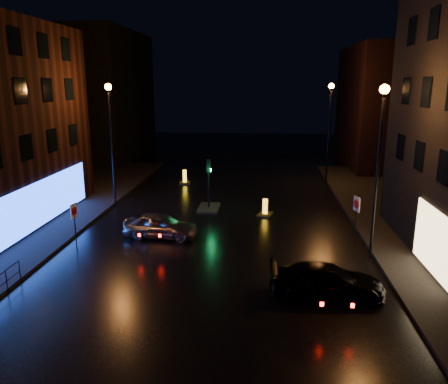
{
  "coord_description": "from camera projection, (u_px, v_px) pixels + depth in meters",
  "views": [
    {
      "loc": [
        2.4,
        -14.66,
        8.46
      ],
      "look_at": [
        0.41,
        7.68,
        2.8
      ],
      "focal_mm": 35.0,
      "sensor_mm": 36.0,
      "label": 1
    }
  ],
  "objects": [
    {
      "name": "road_sign_left",
      "position": [
        74.0,
        215.0,
        22.79
      ],
      "size": [
        0.14,
        0.56,
        2.32
      ],
      "rotation": [
        0.0,
        0.0,
        -0.14
      ],
      "color": "black",
      "rests_on": "ground"
    },
    {
      "name": "ground",
      "position": [
        195.0,
        313.0,
        16.43
      ],
      "size": [
        120.0,
        120.0,
        0.0
      ],
      "primitive_type": "plane",
      "color": "black",
      "rests_on": "ground"
    },
    {
      "name": "street_lamp_rfar",
      "position": [
        330.0,
        119.0,
        35.65
      ],
      "size": [
        0.44,
        0.44,
        8.37
      ],
      "color": "black",
      "rests_on": "ground"
    },
    {
      "name": "building_far_right",
      "position": [
        387.0,
        107.0,
        44.58
      ],
      "size": [
        8.0,
        14.0,
        12.0
      ],
      "primitive_type": "cube",
      "color": "black",
      "rests_on": "ground"
    },
    {
      "name": "bollard_far",
      "position": [
        185.0,
        180.0,
        37.47
      ],
      "size": [
        1.08,
        1.45,
        1.17
      ],
      "rotation": [
        0.0,
        0.0,
        0.15
      ],
      "color": "black",
      "rests_on": "ground"
    },
    {
      "name": "street_lamp_lfar",
      "position": [
        111.0,
        127.0,
        29.27
      ],
      "size": [
        0.44,
        0.44,
        8.37
      ],
      "color": "black",
      "rests_on": "ground"
    },
    {
      "name": "street_lamp_rnear",
      "position": [
        380.0,
        147.0,
        20.2
      ],
      "size": [
        0.44,
        0.44,
        8.37
      ],
      "color": "black",
      "rests_on": "ground"
    },
    {
      "name": "bollard_near",
      "position": [
        265.0,
        212.0,
        28.5
      ],
      "size": [
        1.18,
        1.45,
        1.09
      ],
      "rotation": [
        0.0,
        0.0,
        -0.31
      ],
      "color": "black",
      "rests_on": "ground"
    },
    {
      "name": "road_sign_right",
      "position": [
        356.0,
        208.0,
        23.63
      ],
      "size": [
        0.24,
        0.58,
        2.46
      ],
      "rotation": [
        0.0,
        0.0,
        3.47
      ],
      "color": "black",
      "rests_on": "ground"
    },
    {
      "name": "building_far_left",
      "position": [
        103.0,
        95.0,
        49.9
      ],
      "size": [
        8.0,
        16.0,
        14.0
      ],
      "primitive_type": "cube",
      "color": "black",
      "rests_on": "ground"
    },
    {
      "name": "silver_hatchback",
      "position": [
        161.0,
        225.0,
        24.33
      ],
      "size": [
        4.19,
        1.94,
        1.39
      ],
      "primitive_type": "imported",
      "rotation": [
        0.0,
        0.0,
        1.5
      ],
      "color": "#95969B",
      "rests_on": "ground"
    },
    {
      "name": "dark_sedan",
      "position": [
        327.0,
        281.0,
        17.58
      ],
      "size": [
        4.66,
        2.01,
        1.34
      ],
      "primitive_type": "imported",
      "rotation": [
        0.0,
        0.0,
        1.6
      ],
      "color": "black",
      "rests_on": "ground"
    },
    {
      "name": "traffic_signal",
      "position": [
        209.0,
        202.0,
        29.93
      ],
      "size": [
        1.4,
        2.4,
        3.45
      ],
      "color": "black",
      "rests_on": "ground"
    }
  ]
}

